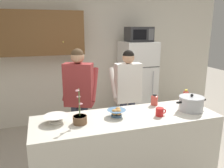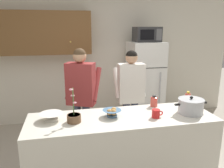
{
  "view_description": "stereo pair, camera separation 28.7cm",
  "coord_description": "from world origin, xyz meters",
  "px_view_note": "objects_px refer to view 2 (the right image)",
  "views": [
    {
      "loc": [
        -0.89,
        -2.24,
        1.91
      ],
      "look_at": [
        0.0,
        0.55,
        1.17
      ],
      "focal_mm": 36.16,
      "sensor_mm": 36.0,
      "label": 1
    },
    {
      "loc": [
        -0.62,
        -2.31,
        1.91
      ],
      "look_at": [
        0.0,
        0.55,
        1.17
      ],
      "focal_mm": 36.16,
      "sensor_mm": 36.0,
      "label": 2
    }
  ],
  "objects_px": {
    "cooking_pot": "(191,106)",
    "bread_bowl": "(112,112)",
    "coffee_mug": "(156,114)",
    "bottle_mid_counter": "(188,98)",
    "person_by_sink": "(131,89)",
    "potted_orchid": "(74,117)",
    "empty_bowl": "(51,116)",
    "refrigerator": "(145,83)",
    "microwave": "(147,34)",
    "bottle_near_edge": "(154,101)",
    "person_near_pot": "(81,90)"
  },
  "relations": [
    {
      "from": "refrigerator",
      "to": "bottle_mid_counter",
      "type": "distance_m",
      "value": 1.61
    },
    {
      "from": "microwave",
      "to": "bottle_near_edge",
      "type": "bearing_deg",
      "value": -106.48
    },
    {
      "from": "person_near_pot",
      "to": "cooking_pot",
      "type": "bearing_deg",
      "value": -38.93
    },
    {
      "from": "cooking_pot",
      "to": "bottle_mid_counter",
      "type": "relative_size",
      "value": 2.39
    },
    {
      "from": "coffee_mug",
      "to": "potted_orchid",
      "type": "height_order",
      "value": "potted_orchid"
    },
    {
      "from": "cooking_pot",
      "to": "empty_bowl",
      "type": "distance_m",
      "value": 1.61
    },
    {
      "from": "empty_bowl",
      "to": "person_by_sink",
      "type": "bearing_deg",
      "value": 36.68
    },
    {
      "from": "bottle_mid_counter",
      "to": "bread_bowl",
      "type": "bearing_deg",
      "value": -168.64
    },
    {
      "from": "person_by_sink",
      "to": "potted_orchid",
      "type": "relative_size",
      "value": 4.13
    },
    {
      "from": "cooking_pot",
      "to": "coffee_mug",
      "type": "relative_size",
      "value": 3.12
    },
    {
      "from": "bottle_mid_counter",
      "to": "potted_orchid",
      "type": "xyz_separation_m",
      "value": [
        -1.5,
        -0.28,
        -0.03
      ]
    },
    {
      "from": "coffee_mug",
      "to": "bottle_mid_counter",
      "type": "xyz_separation_m",
      "value": [
        0.59,
        0.34,
        0.04
      ]
    },
    {
      "from": "cooking_pot",
      "to": "bottle_mid_counter",
      "type": "xyz_separation_m",
      "value": [
        0.14,
        0.31,
        -0.0
      ]
    },
    {
      "from": "refrigerator",
      "to": "bread_bowl",
      "type": "relative_size",
      "value": 7.59
    },
    {
      "from": "person_by_sink",
      "to": "bottle_mid_counter",
      "type": "relative_size",
      "value": 9.2
    },
    {
      "from": "coffee_mug",
      "to": "bottle_near_edge",
      "type": "bearing_deg",
      "value": 71.46
    },
    {
      "from": "refrigerator",
      "to": "person_near_pot",
      "type": "bearing_deg",
      "value": -145.22
    },
    {
      "from": "microwave",
      "to": "empty_bowl",
      "type": "bearing_deg",
      "value": -134.66
    },
    {
      "from": "refrigerator",
      "to": "empty_bowl",
      "type": "height_order",
      "value": "refrigerator"
    },
    {
      "from": "cooking_pot",
      "to": "coffee_mug",
      "type": "height_order",
      "value": "cooking_pot"
    },
    {
      "from": "potted_orchid",
      "to": "cooking_pot",
      "type": "bearing_deg",
      "value": -1.11
    },
    {
      "from": "person_near_pot",
      "to": "cooking_pot",
      "type": "height_order",
      "value": "person_near_pot"
    },
    {
      "from": "bread_bowl",
      "to": "coffee_mug",
      "type": "bearing_deg",
      "value": -15.08
    },
    {
      "from": "cooking_pot",
      "to": "bread_bowl",
      "type": "distance_m",
      "value": 0.93
    },
    {
      "from": "person_by_sink",
      "to": "bread_bowl",
      "type": "relative_size",
      "value": 7.31
    },
    {
      "from": "person_near_pot",
      "to": "potted_orchid",
      "type": "distance_m",
      "value": 0.96
    },
    {
      "from": "cooking_pot",
      "to": "bread_bowl",
      "type": "bearing_deg",
      "value": 174.45
    },
    {
      "from": "bread_bowl",
      "to": "bottle_mid_counter",
      "type": "distance_m",
      "value": 1.09
    },
    {
      "from": "person_near_pot",
      "to": "bottle_near_edge",
      "type": "distance_m",
      "value": 1.1
    },
    {
      "from": "cooking_pot",
      "to": "bottle_mid_counter",
      "type": "distance_m",
      "value": 0.34
    },
    {
      "from": "person_near_pot",
      "to": "bottle_mid_counter",
      "type": "height_order",
      "value": "person_near_pot"
    },
    {
      "from": "person_near_pot",
      "to": "cooking_pot",
      "type": "xyz_separation_m",
      "value": [
        1.21,
        -0.98,
        -0.0
      ]
    },
    {
      "from": "bread_bowl",
      "to": "empty_bowl",
      "type": "relative_size",
      "value": 0.83
    },
    {
      "from": "bread_bowl",
      "to": "bottle_near_edge",
      "type": "bearing_deg",
      "value": 20.45
    },
    {
      "from": "person_near_pot",
      "to": "bread_bowl",
      "type": "bearing_deg",
      "value": -72.56
    },
    {
      "from": "empty_bowl",
      "to": "bottle_mid_counter",
      "type": "relative_size",
      "value": 1.51
    },
    {
      "from": "refrigerator",
      "to": "microwave",
      "type": "xyz_separation_m",
      "value": [
        0.0,
        -0.02,
        0.96
      ]
    },
    {
      "from": "refrigerator",
      "to": "person_by_sink",
      "type": "bearing_deg",
      "value": -122.05
    },
    {
      "from": "refrigerator",
      "to": "cooking_pot",
      "type": "distance_m",
      "value": 1.92
    },
    {
      "from": "empty_bowl",
      "to": "bottle_near_edge",
      "type": "distance_m",
      "value": 1.28
    },
    {
      "from": "microwave",
      "to": "cooking_pot",
      "type": "xyz_separation_m",
      "value": [
        -0.13,
        -1.88,
        -0.77
      ]
    },
    {
      "from": "cooking_pot",
      "to": "bottle_mid_counter",
      "type": "height_order",
      "value": "cooking_pot"
    },
    {
      "from": "cooking_pot",
      "to": "empty_bowl",
      "type": "bearing_deg",
      "value": 175.34
    },
    {
      "from": "coffee_mug",
      "to": "bottle_mid_counter",
      "type": "relative_size",
      "value": 0.76
    },
    {
      "from": "coffee_mug",
      "to": "bread_bowl",
      "type": "xyz_separation_m",
      "value": [
        -0.48,
        0.13,
        0.0
      ]
    },
    {
      "from": "bottle_near_edge",
      "to": "potted_orchid",
      "type": "xyz_separation_m",
      "value": [
        -1.03,
        -0.29,
        -0.01
      ]
    },
    {
      "from": "microwave",
      "to": "bottle_mid_counter",
      "type": "relative_size",
      "value": 2.8
    },
    {
      "from": "refrigerator",
      "to": "coffee_mug",
      "type": "relative_size",
      "value": 12.49
    },
    {
      "from": "person_by_sink",
      "to": "cooking_pot",
      "type": "height_order",
      "value": "person_by_sink"
    },
    {
      "from": "coffee_mug",
      "to": "empty_bowl",
      "type": "bearing_deg",
      "value": 171.63
    }
  ]
}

